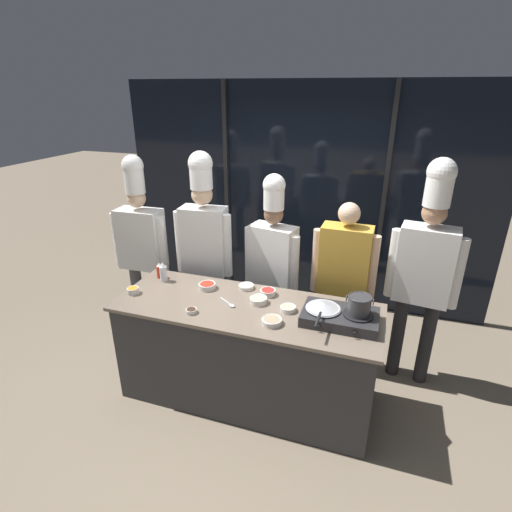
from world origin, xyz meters
The scene contains 22 objects.
ground_plane centered at (0.00, 0.00, 0.00)m, with size 24.00×24.00×0.00m, color #7F705B.
window_wall_back centered at (0.00, 2.00, 1.35)m, with size 4.54×0.09×2.70m.
demo_counter centered at (0.00, 0.00, 0.47)m, with size 2.22×0.81×0.94m.
portable_stove centered at (0.77, 0.00, 0.98)m, with size 0.58×0.38×0.10m.
frying_pan centered at (0.63, -0.01, 1.06)m, with size 0.27×0.47×0.05m.
stock_pot centered at (0.90, 0.00, 1.11)m, with size 0.20×0.18×0.15m.
squeeze_bottle_chili centered at (-0.96, 0.25, 1.01)m, with size 0.06×0.06×0.15m.
squeeze_bottle_clear centered at (-0.89, 0.19, 1.02)m, with size 0.07×0.07×0.19m.
prep_bowl_ginger centered at (0.35, 0.03, 0.96)m, with size 0.13×0.13×0.04m.
prep_bowl_carrots centered at (-1.02, -0.11, 0.97)m, with size 0.10×0.10×0.06m.
prep_bowl_mushrooms centered at (0.28, -0.19, 0.96)m, with size 0.16×0.16×0.04m.
prep_bowl_soy_glaze centered at (-0.38, -0.24, 0.96)m, with size 0.09×0.09×0.03m.
prep_bowl_shrimp centered at (0.08, 0.08, 0.97)m, with size 0.15×0.15×0.05m.
prep_bowl_bean_sprouts centered at (-0.11, 0.30, 0.96)m, with size 0.14×0.14×0.04m.
prep_bowl_bell_pepper centered at (0.11, 0.24, 0.96)m, with size 0.14×0.14×0.05m.
prep_bowl_chili_flakes centered at (-0.44, 0.18, 0.97)m, with size 0.15×0.15×0.05m.
serving_spoon_slotted centered at (-0.14, -0.03, 0.94)m, with size 0.19×0.14×0.02m.
chef_head centered at (-1.43, 0.67, 1.12)m, with size 0.62×0.27×2.00m.
chef_sous centered at (-0.68, 0.66, 1.21)m, with size 0.59×0.27×2.07m.
chef_line centered at (0.01, 0.74, 1.08)m, with size 0.57×0.31×1.89m.
person_guest centered at (0.70, 0.71, 1.02)m, with size 0.59×0.24×1.69m.
chef_pastry centered at (1.38, 0.74, 1.21)m, with size 0.61×0.30×2.11m.
Camera 1 is at (0.99, -2.71, 2.61)m, focal length 28.00 mm.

